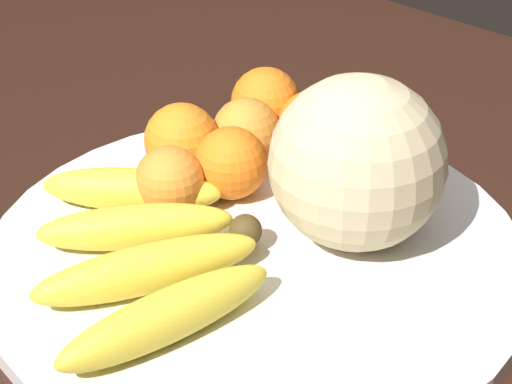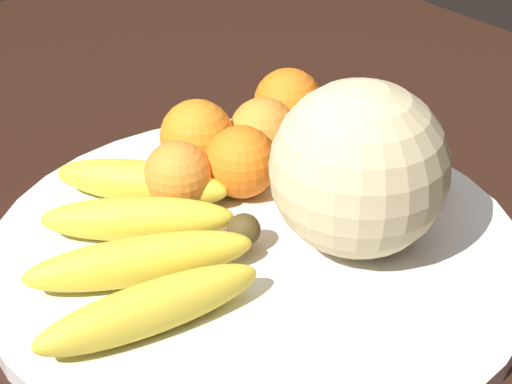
% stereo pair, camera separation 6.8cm
% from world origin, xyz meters
% --- Properties ---
extents(kitchen_table, '(1.37, 1.18, 0.74)m').
position_xyz_m(kitchen_table, '(0.00, 0.00, 0.65)').
color(kitchen_table, black).
rests_on(kitchen_table, ground_plane).
extents(fruit_bowl, '(0.45, 0.45, 0.02)m').
position_xyz_m(fruit_bowl, '(0.03, 0.01, 0.75)').
color(fruit_bowl, white).
rests_on(fruit_bowl, kitchen_table).
extents(melon, '(0.14, 0.14, 0.14)m').
position_xyz_m(melon, '(0.08, 0.07, 0.83)').
color(melon, beige).
rests_on(melon, fruit_bowl).
extents(banana_bunch, '(0.26, 0.24, 0.04)m').
position_xyz_m(banana_bunch, '(-0.01, -0.08, 0.78)').
color(banana_bunch, '#473819').
rests_on(banana_bunch, fruit_bowl).
extents(orange_front_left, '(0.06, 0.06, 0.06)m').
position_xyz_m(orange_front_left, '(0.05, 0.16, 0.79)').
color(orange_front_left, orange).
rests_on(orange_front_left, fruit_bowl).
extents(orange_front_right, '(0.07, 0.07, 0.07)m').
position_xyz_m(orange_front_right, '(-0.10, 0.15, 0.79)').
color(orange_front_right, orange).
rests_on(orange_front_right, fruit_bowl).
extents(orange_mid_center, '(0.07, 0.07, 0.07)m').
position_xyz_m(orange_mid_center, '(-0.04, 0.04, 0.79)').
color(orange_mid_center, orange).
rests_on(orange_mid_center, fruit_bowl).
extents(orange_back_left, '(0.07, 0.07, 0.07)m').
position_xyz_m(orange_back_left, '(-0.10, 0.04, 0.79)').
color(orange_back_left, orange).
rests_on(orange_back_left, fruit_bowl).
extents(orange_back_right, '(0.06, 0.06, 0.06)m').
position_xyz_m(orange_back_right, '(-0.04, 0.15, 0.79)').
color(orange_back_right, orange).
rests_on(orange_back_right, fruit_bowl).
extents(orange_top_small, '(0.06, 0.06, 0.06)m').
position_xyz_m(orange_top_small, '(-0.07, 0.10, 0.79)').
color(orange_top_small, orange).
rests_on(orange_top_small, fruit_bowl).
extents(orange_side_extra, '(0.06, 0.06, 0.06)m').
position_xyz_m(orange_side_extra, '(-0.06, -0.01, 0.79)').
color(orange_side_extra, orange).
rests_on(orange_side_extra, fruit_bowl).
extents(produce_tag, '(0.10, 0.07, 0.00)m').
position_xyz_m(produce_tag, '(0.04, 0.11, 0.76)').
color(produce_tag, white).
rests_on(produce_tag, fruit_bowl).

